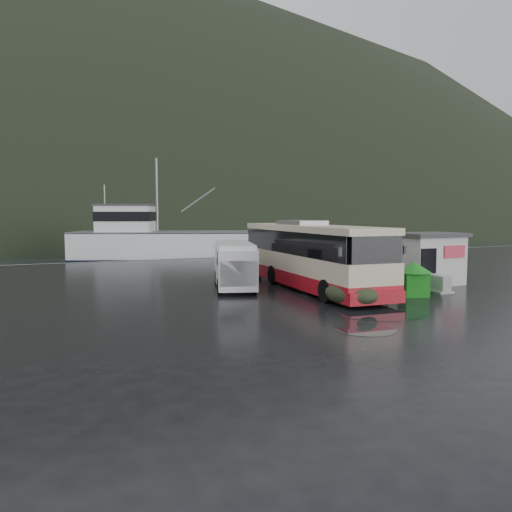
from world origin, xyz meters
name	(u,v)px	position (x,y,z in m)	size (l,w,h in m)	color
ground	(287,295)	(0.00, 0.00, 0.00)	(160.00, 160.00, 0.00)	black
harbor_water	(79,229)	(0.00, 110.00, 0.00)	(300.00, 180.00, 0.02)	black
quay_edge	(174,259)	(0.00, 20.00, 0.00)	(160.00, 0.60, 1.50)	#999993
headland	(75,221)	(10.00, 250.00, 0.00)	(780.00, 540.00, 570.00)	black
coach_bus	(309,288)	(2.07, 1.55, 0.00)	(3.02, 12.06, 3.41)	beige
white_van	(235,288)	(-1.33, 3.18, 0.00)	(1.90, 5.50, 2.30)	silver
waste_bin_left	(414,296)	(5.16, -2.49, 0.00)	(1.12, 1.12, 1.56)	#167E18
waste_bin_right	(414,293)	(5.75, -1.89, 0.00)	(1.02, 1.02, 1.42)	#167E18
dome_tent	(351,306)	(1.17, -3.35, 0.00)	(1.88, 2.63, 1.03)	#2A331E
ticket_kiosk	(427,284)	(8.50, 0.22, 0.00)	(3.48, 2.64, 2.72)	beige
jersey_barrier_a	(351,293)	(2.99, -0.74, 0.00)	(0.72, 1.44, 0.72)	#999993
jersey_barrier_b	(436,292)	(7.03, -1.94, 0.00)	(0.81, 1.62, 0.81)	#999993
fishing_trawler	(189,251)	(3.61, 27.87, 0.00)	(26.41, 5.79, 10.56)	silver
puddles	(354,303)	(1.59, -2.92, 0.01)	(6.49, 12.75, 0.01)	black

